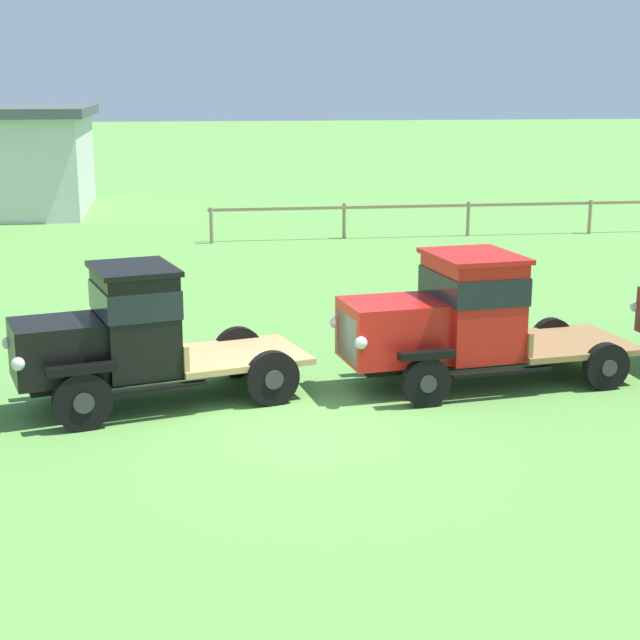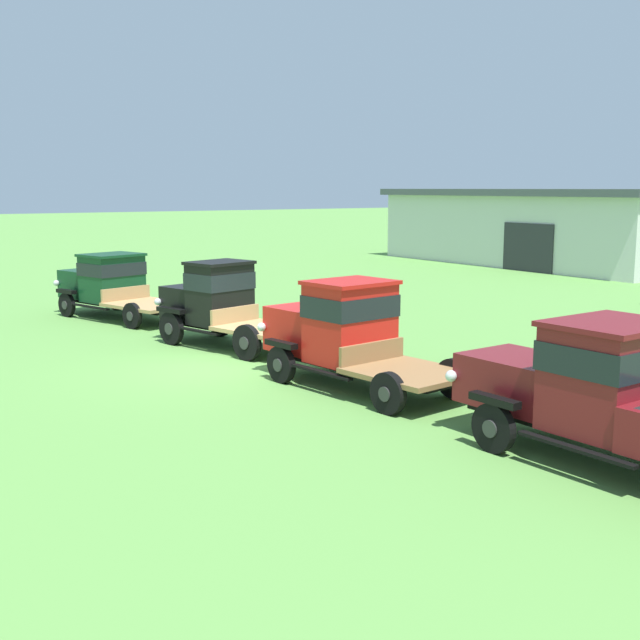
# 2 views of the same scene
# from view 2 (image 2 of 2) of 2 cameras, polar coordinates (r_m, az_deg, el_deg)

# --- Properties ---
(ground_plane) EXTENTS (240.00, 240.00, 0.00)m
(ground_plane) POSITION_cam_2_polar(r_m,az_deg,el_deg) (18.83, -7.56, -3.39)
(ground_plane) COLOR #5B9342
(farm_shed) EXTENTS (18.10, 8.85, 4.09)m
(farm_shed) POSITION_cam_2_polar(r_m,az_deg,el_deg) (46.13, 15.61, 6.46)
(farm_shed) COLOR silver
(farm_shed) RESTS_ON ground
(vintage_truck_foreground_near) EXTENTS (5.66, 3.30, 2.06)m
(vintage_truck_foreground_near) POSITION_cam_2_polar(r_m,az_deg,el_deg) (26.80, -14.74, 2.55)
(vintage_truck_foreground_near) COLOR black
(vintage_truck_foreground_near) RESTS_ON ground
(vintage_truck_second_in_line) EXTENTS (4.89, 2.82, 2.24)m
(vintage_truck_second_in_line) POSITION_cam_2_polar(r_m,az_deg,el_deg) (21.40, -7.34, 1.33)
(vintage_truck_second_in_line) COLOR black
(vintage_truck_second_in_line) RESTS_ON ground
(vintage_truck_midrow_center) EXTENTS (5.24, 2.54, 2.24)m
(vintage_truck_midrow_center) POSITION_cam_2_polar(r_m,az_deg,el_deg) (16.92, 1.61, -0.72)
(vintage_truck_midrow_center) COLOR black
(vintage_truck_midrow_center) RESTS_ON ground
(vintage_truck_far_side) EXTENTS (5.70, 2.46, 2.18)m
(vintage_truck_far_side) POSITION_cam_2_polar(r_m,az_deg,el_deg) (12.73, 20.56, -4.99)
(vintage_truck_far_side) COLOR black
(vintage_truck_far_side) RESTS_ON ground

